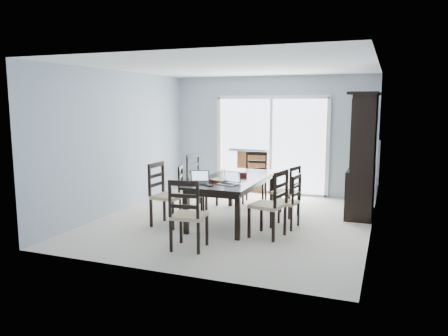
{
  "coord_description": "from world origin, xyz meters",
  "views": [
    {
      "loc": [
        2.46,
        -6.91,
        2.02
      ],
      "look_at": [
        -0.17,
        0.0,
        0.91
      ],
      "focal_mm": 35.0,
      "sensor_mm": 36.0,
      "label": 1
    }
  ],
  "objects": [
    {
      "name": "dining_table",
      "position": [
        0.0,
        0.0,
        0.67
      ],
      "size": [
        1.0,
        2.2,
        0.75
      ],
      "color": "black",
      "rests_on": "floor"
    },
    {
      "name": "sliding_door",
      "position": [
        0.0,
        2.48,
        1.09
      ],
      "size": [
        2.52,
        0.05,
        2.18
      ],
      "color": "silver",
      "rests_on": "floor"
    },
    {
      "name": "ceiling",
      "position": [
        0.0,
        0.0,
        2.6
      ],
      "size": [
        5.0,
        5.0,
        0.0
      ],
      "primitive_type": "plane",
      "rotation": [
        3.14,
        0.0,
        0.0
      ],
      "color": "white",
      "rests_on": "back_wall"
    },
    {
      "name": "floor",
      "position": [
        0.0,
        0.0,
        0.0
      ],
      "size": [
        5.0,
        5.0,
        0.0
      ],
      "primitive_type": "plane",
      "color": "beige",
      "rests_on": "ground"
    },
    {
      "name": "wall_left",
      "position": [
        -2.25,
        0.0,
        1.3
      ],
      "size": [
        0.02,
        5.0,
        2.6
      ],
      "primitive_type": "cube",
      "color": "#9CACBA",
      "rests_on": "floor"
    },
    {
      "name": "chair_right_near",
      "position": [
        0.88,
        -0.69,
        0.63
      ],
      "size": [
        0.54,
        0.53,
        1.19
      ],
      "rotation": [
        0.0,
        0.0,
        1.37
      ],
      "color": "black",
      "rests_on": "floor"
    },
    {
      "name": "chair_end_far",
      "position": [
        -0.07,
        1.55,
        0.62
      ],
      "size": [
        0.49,
        0.51,
        1.18
      ],
      "rotation": [
        0.0,
        0.0,
        3.26
      ],
      "color": "black",
      "rests_on": "floor"
    },
    {
      "name": "game_box",
      "position": [
        0.03,
        0.13,
        0.79
      ],
      "size": [
        0.35,
        0.25,
        0.08
      ],
      "primitive_type": "cube",
      "rotation": [
        0.0,
        0.0,
        0.33
      ],
      "color": "#4E0F12",
      "rests_on": "dining_table"
    },
    {
      "name": "laptop_silver",
      "position": [
        0.13,
        -0.62,
        0.8
      ],
      "size": [
        0.34,
        0.27,
        0.2
      ],
      "rotation": [
        0.0,
        0.0,
        -0.24
      ],
      "color": "silver",
      "rests_on": "dining_table"
    },
    {
      "name": "chair_right_far",
      "position": [
        0.84,
        0.62,
        0.56
      ],
      "size": [
        0.49,
        0.48,
        1.05
      ],
      "rotation": [
        0.0,
        0.0,
        1.32
      ],
      "color": "black",
      "rests_on": "floor"
    },
    {
      "name": "hot_tub",
      "position": [
        -0.9,
        3.31,
        0.49
      ],
      "size": [
        2.09,
        1.91,
        0.98
      ],
      "rotation": [
        0.0,
        0.0,
        -0.13
      ],
      "color": "brown",
      "rests_on": "balcony"
    },
    {
      "name": "chair_left_near",
      "position": [
        -1.01,
        -0.66,
        0.64
      ],
      "size": [
        0.49,
        0.48,
        1.2
      ],
      "rotation": [
        0.0,
        0.0,
        -1.63
      ],
      "color": "black",
      "rests_on": "floor"
    },
    {
      "name": "balcony",
      "position": [
        0.0,
        3.5,
        -0.05
      ],
      "size": [
        4.5,
        2.0,
        0.1
      ],
      "primitive_type": "cube",
      "color": "gray",
      "rests_on": "ground"
    },
    {
      "name": "wall_right",
      "position": [
        2.25,
        0.0,
        1.3
      ],
      "size": [
        0.02,
        5.0,
        2.6
      ],
      "primitive_type": "cube",
      "color": "#9CACBA",
      "rests_on": "floor"
    },
    {
      "name": "book_stack",
      "position": [
        -0.09,
        -0.44,
        0.77
      ],
      "size": [
        0.32,
        0.27,
        0.04
      ],
      "rotation": [
        0.0,
        0.0,
        -0.43
      ],
      "color": "maroon",
      "rests_on": "dining_table"
    },
    {
      "name": "laptop_dark",
      "position": [
        -0.32,
        -0.73,
        0.8
      ],
      "size": [
        0.35,
        0.29,
        0.2
      ],
      "rotation": [
        0.0,
        0.0,
        0.3
      ],
      "color": "black",
      "rests_on": "dining_table"
    },
    {
      "name": "china_hutch",
      "position": [
        2.02,
        1.25,
        1.07
      ],
      "size": [
        0.5,
        1.38,
        2.2
      ],
      "color": "black",
      "rests_on": "floor"
    },
    {
      "name": "chair_end_near",
      "position": [
        -0.07,
        -1.7,
        0.61
      ],
      "size": [
        0.48,
        0.49,
        1.16
      ],
      "rotation": [
        0.0,
        0.0,
        0.11
      ],
      "color": "black",
      "rests_on": "floor"
    },
    {
      "name": "cell_phone",
      "position": [
        -0.1,
        -0.84,
        0.76
      ],
      "size": [
        0.13,
        0.07,
        0.01
      ],
      "primitive_type": "cube",
      "rotation": [
        0.0,
        0.0,
        -0.17
      ],
      "color": "black",
      "rests_on": "dining_table"
    },
    {
      "name": "chair_right_mid",
      "position": [
        1.01,
        -0.09,
        0.54
      ],
      "size": [
        0.44,
        0.43,
        1.02
      ],
      "rotation": [
        0.0,
        0.0,
        1.44
      ],
      "color": "black",
      "rests_on": "floor"
    },
    {
      "name": "back_wall",
      "position": [
        0.0,
        2.5,
        1.3
      ],
      "size": [
        4.5,
        0.02,
        2.6
      ],
      "primitive_type": "cube",
      "color": "#9CACBA",
      "rests_on": "floor"
    },
    {
      "name": "chair_left_mid",
      "position": [
        -0.83,
        -0.13,
        0.57
      ],
      "size": [
        0.53,
        0.52,
        1.09
      ],
      "rotation": [
        0.0,
        0.0,
        -1.26
      ],
      "color": "black",
      "rests_on": "floor"
    },
    {
      "name": "chair_left_far",
      "position": [
        -1.0,
        0.75,
        0.63
      ],
      "size": [
        0.52,
        0.51,
        1.19
      ],
      "rotation": [
        0.0,
        0.0,
        -1.71
      ],
      "color": "black",
      "rests_on": "floor"
    },
    {
      "name": "railing",
      "position": [
        0.0,
        4.5,
        0.55
      ],
      "size": [
        4.5,
        0.06,
        1.1
      ],
      "primitive_type": "cube",
      "color": "#99999E",
      "rests_on": "balcony"
    }
  ]
}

